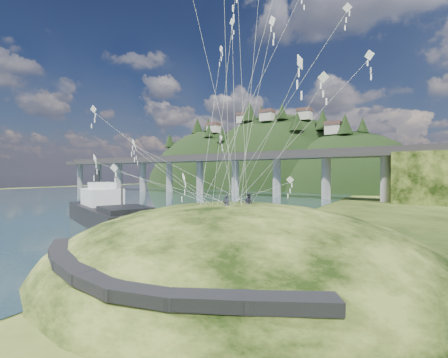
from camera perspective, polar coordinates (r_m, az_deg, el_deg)
The scene contains 10 objects.
ground at distance 30.19m, azimuth -12.98°, elevation -13.50°, with size 320.00×320.00×0.00m, color black.
water at distance 105.96m, azimuth -28.98°, elevation -3.21°, with size 240.00×240.00×0.00m, color #304F58.
grass_hill at distance 27.44m, azimuth 2.70°, elevation -18.25°, with size 36.00×32.00×13.00m.
footpath at distance 18.02m, azimuth -18.68°, elevation -16.71°, with size 22.29×5.84×0.83m.
bridge at distance 102.19m, azimuth 4.87°, elevation 2.21°, with size 160.00×11.00×15.00m.
far_ridge at distance 157.26m, azimuth 8.13°, elevation -4.48°, with size 153.00×70.00×94.50m.
work_barge at distance 47.45m, azimuth -21.36°, elevation -5.74°, with size 23.98×14.18×8.14m.
wooden_dock at distance 38.77m, azimuth -16.35°, elevation -9.67°, with size 12.22×7.03×0.90m.
kite_flyers at distance 25.53m, azimuth 3.46°, elevation -2.74°, with size 1.91×2.86×1.83m.
kite_swarm at distance 26.85m, azimuth 1.16°, elevation 22.05°, with size 20.46×18.33×21.99m.
Camera 1 is at (20.85, -20.50, 7.55)m, focal length 24.00 mm.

